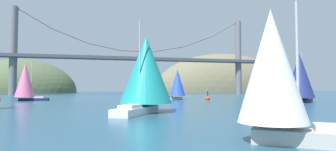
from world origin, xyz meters
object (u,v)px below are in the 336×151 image
at_px(sailboat_white_mainsail, 275,72).
at_px(sailboat_yellow_sail, 137,82).
at_px(channel_buoy, 208,98).
at_px(sailboat_pink_spinnaker, 25,81).
at_px(sailboat_navy_sail, 300,77).
at_px(sailboat_blue_spinnaker, 177,83).
at_px(sailboat_teal_sail, 145,71).

bearing_deg(sailboat_white_mainsail, sailboat_yellow_sail, 92.44).
bearing_deg(channel_buoy, sailboat_white_mainsail, -108.51).
bearing_deg(channel_buoy, sailboat_pink_spinnaker, 170.61).
distance_m(sailboat_navy_sail, sailboat_blue_spinnaker, 26.72).
relative_size(sailboat_pink_spinnaker, channel_buoy, 3.19).
bearing_deg(sailboat_navy_sail, sailboat_teal_sail, -158.03).
bearing_deg(sailboat_white_mainsail, sailboat_pink_spinnaker, 115.24).
relative_size(sailboat_yellow_sail, sailboat_blue_spinnaker, 1.17).
bearing_deg(sailboat_yellow_sail, sailboat_white_mainsail, -87.56).
height_order(sailboat_pink_spinnaker, channel_buoy, sailboat_pink_spinnaker).
distance_m(sailboat_navy_sail, sailboat_teal_sail, 35.47).
relative_size(sailboat_white_mainsail, sailboat_blue_spinnaker, 1.00).
height_order(sailboat_blue_spinnaker, sailboat_pink_spinnaker, sailboat_pink_spinnaker).
xyz_separation_m(sailboat_navy_sail, sailboat_pink_spinnaker, (-53.73, 19.78, -0.61)).
relative_size(sailboat_navy_sail, sailboat_pink_spinnaker, 1.18).
xyz_separation_m(sailboat_blue_spinnaker, sailboat_pink_spinnaker, (-33.75, 2.06, 0.49)).
bearing_deg(sailboat_pink_spinnaker, sailboat_blue_spinnaker, -3.50).
distance_m(sailboat_pink_spinnaker, channel_buoy, 40.54).
height_order(sailboat_navy_sail, sailboat_pink_spinnaker, sailboat_navy_sail).
bearing_deg(sailboat_white_mainsail, sailboat_blue_spinnaker, 79.60).
bearing_deg(sailboat_navy_sail, sailboat_blue_spinnaker, 138.43).
height_order(sailboat_blue_spinnaker, channel_buoy, sailboat_blue_spinnaker).
bearing_deg(sailboat_teal_sail, sailboat_white_mainsail, -78.93).
bearing_deg(sailboat_yellow_sail, sailboat_teal_sail, -95.30).
distance_m(sailboat_navy_sail, channel_buoy, 19.73).
height_order(sailboat_navy_sail, sailboat_white_mainsail, sailboat_navy_sail).
xyz_separation_m(sailboat_yellow_sail, sailboat_teal_sail, (-2.00, -21.58, 0.79)).
bearing_deg(channel_buoy, sailboat_yellow_sail, -163.93).
xyz_separation_m(sailboat_navy_sail, sailboat_blue_spinnaker, (-19.98, 17.72, -1.11)).
height_order(sailboat_white_mainsail, sailboat_pink_spinnaker, sailboat_pink_spinnaker).
bearing_deg(channel_buoy, sailboat_blue_spinnaker, 143.25).
xyz_separation_m(sailboat_pink_spinnaker, channel_buoy, (39.81, -6.58, -3.99)).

